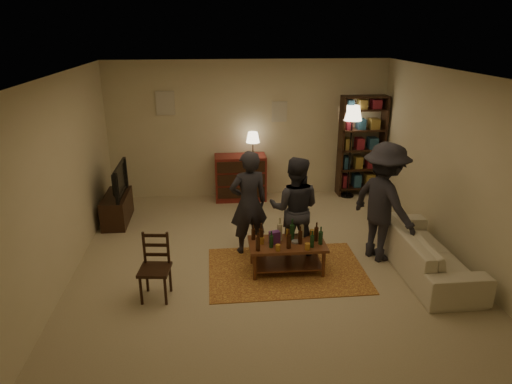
{
  "coord_description": "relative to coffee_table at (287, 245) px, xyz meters",
  "views": [
    {
      "loc": [
        -0.75,
        -5.88,
        3.28
      ],
      "look_at": [
        -0.15,
        0.1,
        1.09
      ],
      "focal_mm": 32.0,
      "sensor_mm": 36.0,
      "label": 1
    }
  ],
  "objects": [
    {
      "name": "floor",
      "position": [
        -0.25,
        0.22,
        -0.4
      ],
      "size": [
        6.0,
        6.0,
        0.0
      ],
      "primitive_type": "plane",
      "color": "#C6B793",
      "rests_on": "ground"
    },
    {
      "name": "room_shell",
      "position": [
        -0.9,
        3.2,
        1.42
      ],
      "size": [
        6.0,
        6.0,
        6.0
      ],
      "color": "beige",
      "rests_on": "ground"
    },
    {
      "name": "rug",
      "position": [
        0.0,
        -0.0,
        -0.39
      ],
      "size": [
        2.2,
        1.5,
        0.01
      ],
      "primitive_type": "cube",
      "color": "maroon",
      "rests_on": "ground"
    },
    {
      "name": "coffee_table",
      "position": [
        0.0,
        0.0,
        0.0
      ],
      "size": [
        1.07,
        0.59,
        0.78
      ],
      "rotation": [
        0.0,
        0.0,
        -0.01
      ],
      "color": "brown",
      "rests_on": "ground"
    },
    {
      "name": "dining_chair",
      "position": [
        -1.76,
        -0.47,
        0.06
      ],
      "size": [
        0.42,
        0.42,
        0.87
      ],
      "rotation": [
        0.0,
        0.0,
        -0.12
      ],
      "color": "#311C10",
      "rests_on": "ground"
    },
    {
      "name": "tv_stand",
      "position": [
        -2.7,
        2.02,
        -0.01
      ],
      "size": [
        0.4,
        1.0,
        1.06
      ],
      "color": "#311C10",
      "rests_on": "ground"
    },
    {
      "name": "dresser",
      "position": [
        -0.44,
        2.93,
        0.08
      ],
      "size": [
        1.0,
        0.5,
        1.36
      ],
      "color": "maroon",
      "rests_on": "ground"
    },
    {
      "name": "bookshelf",
      "position": [
        2.0,
        3.0,
        0.64
      ],
      "size": [
        0.9,
        0.34,
        2.02
      ],
      "color": "#311C10",
      "rests_on": "ground"
    },
    {
      "name": "floor_lamp",
      "position": [
        1.73,
        2.87,
        1.18
      ],
      "size": [
        0.36,
        0.36,
        1.85
      ],
      "color": "black",
      "rests_on": "ground"
    },
    {
      "name": "sofa",
      "position": [
        1.95,
        -0.18,
        -0.09
      ],
      "size": [
        0.81,
        2.08,
        0.61
      ],
      "primitive_type": "imported",
      "rotation": [
        0.0,
        0.0,
        1.57
      ],
      "color": "beige",
      "rests_on": "ground"
    },
    {
      "name": "person_left",
      "position": [
        -0.48,
        0.64,
        0.41
      ],
      "size": [
        0.66,
        0.51,
        1.6
      ],
      "primitive_type": "imported",
      "rotation": [
        0.0,
        0.0,
        3.37
      ],
      "color": "#232229",
      "rests_on": "ground"
    },
    {
      "name": "person_right",
      "position": [
        0.17,
        0.4,
        0.38
      ],
      "size": [
        0.89,
        0.77,
        1.56
      ],
      "primitive_type": "imported",
      "rotation": [
        0.0,
        0.0,
        2.87
      ],
      "color": "#2A2A33",
      "rests_on": "ground"
    },
    {
      "name": "person_by_sofa",
      "position": [
        1.45,
        0.26,
        0.49
      ],
      "size": [
        1.07,
        1.31,
        1.77
      ],
      "primitive_type": "imported",
      "rotation": [
        0.0,
        0.0,
        1.99
      ],
      "color": "#24232A",
      "rests_on": "ground"
    }
  ]
}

